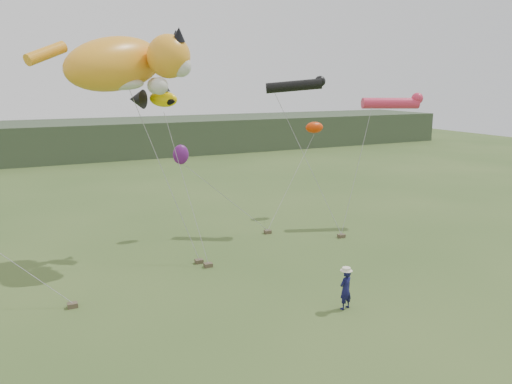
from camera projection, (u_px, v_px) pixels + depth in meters
ground at (319, 293)px, 20.38m from camera, size 120.00×120.00×0.00m
headland at (86, 140)px, 57.90m from camera, size 90.00×13.00×4.00m
festival_attendant at (346, 289)px, 18.85m from camera, size 0.65×0.50×1.57m
sandbag_anchors at (229, 256)px, 24.47m from camera, size 14.83×5.56×0.19m
cat_kite at (127, 63)px, 22.83m from camera, size 7.09×4.73×3.22m
fish_kite at (154, 98)px, 24.44m from camera, size 2.61×1.72×1.25m
tube_kites at (355, 95)px, 29.02m from camera, size 9.31×3.26×1.91m
misc_kites at (256, 139)px, 29.70m from camera, size 10.29×1.67×1.94m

